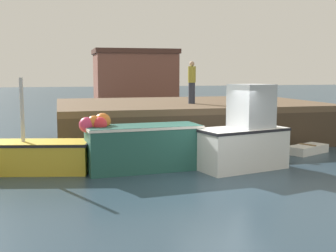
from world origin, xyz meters
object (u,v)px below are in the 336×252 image
object	(u,v)px
fishing_boat_near_left	(24,156)
fishing_boat_mid	(244,137)
fishing_boat_near_right	(140,145)
dockworker	(192,82)
rowboat	(307,149)

from	to	relation	value
fishing_boat_near_left	fishing_boat_mid	xyz separation A→B (m)	(6.73, -1.17, 0.50)
fishing_boat_near_right	fishing_boat_mid	distance (m)	3.28
fishing_boat_mid	dockworker	xyz separation A→B (m)	(-0.04, 5.44, 1.60)
dockworker	fishing_boat_mid	bearing A→B (deg)	-89.60
fishing_boat_mid	rowboat	world-z (taller)	fishing_boat_mid
fishing_boat_near_left	fishing_boat_near_right	world-z (taller)	fishing_boat_near_left
fishing_boat_near_left	rowboat	size ratio (longest dim) A/B	2.26
fishing_boat_near_right	rowboat	size ratio (longest dim) A/B	2.04
fishing_boat_near_right	fishing_boat_near_left	bearing A→B (deg)	170.73
fishing_boat_near_left	dockworker	bearing A→B (deg)	32.51
fishing_boat_near_left	fishing_boat_near_right	size ratio (longest dim) A/B	1.10
rowboat	dockworker	world-z (taller)	dockworker
fishing_boat_near_left	fishing_boat_mid	distance (m)	6.85
fishing_boat_mid	dockworker	world-z (taller)	dockworker
fishing_boat_near_right	dockworker	xyz separation A→B (m)	(3.18, 4.84, 1.82)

